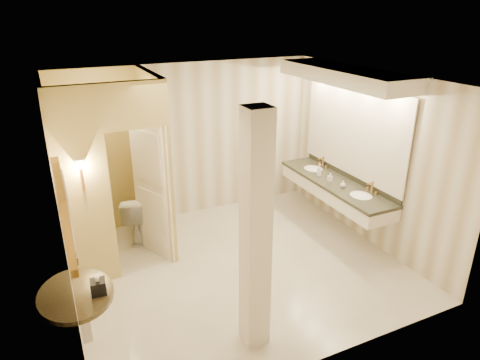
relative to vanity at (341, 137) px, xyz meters
The scene contains 16 objects.
floor 2.59m from the vanity, 169.07° to the right, with size 4.50×4.50×0.00m, color beige.
ceiling 2.28m from the vanity, 169.07° to the right, with size 4.50×4.50×0.00m, color silver.
wall_back 2.57m from the vanity, 140.74° to the left, with size 4.50×0.02×2.70m, color beige.
wall_front 3.11m from the vanity, 129.72° to the right, with size 4.50×0.02×2.70m, color beige.
wall_left 4.26m from the vanity, behind, with size 0.02×4.00×2.70m, color beige.
wall_right 0.54m from the vanity, 54.71° to the right, with size 0.02×4.00×2.70m, color beige.
toilet_closet 3.17m from the vanity, 169.30° to the left, with size 1.50×1.55×2.70m.
wall_sconce 3.91m from the vanity, behind, with size 0.14×0.14×0.42m.
vanity is the anchor object (origin of this frame).
console_shelf 4.40m from the vanity, 162.70° to the right, with size 0.92×0.92×1.91m.
pillar 3.03m from the vanity, 143.61° to the right, with size 0.26×0.26×2.70m, color silver.
tissue_box 4.29m from the vanity, 160.48° to the right, with size 0.15×0.15×0.15m, color black.
toilet 3.50m from the vanity, 160.92° to the left, with size 0.44×0.76×0.78m, color white.
soap_bottle_a 0.69m from the vanity, 168.87° to the left, with size 0.07×0.07×0.15m, color beige.
soap_bottle_b 0.76m from the vanity, 108.94° to the right, with size 0.09×0.09×0.11m, color silver.
soap_bottle_c 0.73m from the vanity, 115.92° to the left, with size 0.08×0.08×0.21m, color #C6B28C.
Camera 1 is at (-2.24, -4.84, 3.55)m, focal length 32.00 mm.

